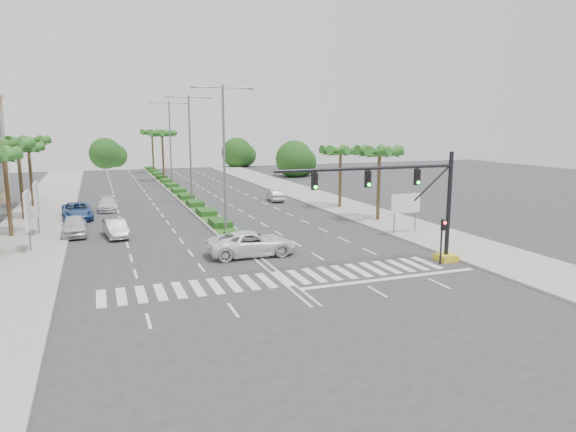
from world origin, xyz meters
The scene contains 26 objects.
ground centered at (0.00, 0.00, 0.00)m, with size 160.00×160.00×0.00m, color #333335.
footpath_right centered at (15.20, 20.00, 0.07)m, with size 6.00×120.00×0.15m, color gray.
footpath_left centered at (-15.20, 20.00, 0.07)m, with size 6.00×120.00×0.15m, color gray.
median centered at (0.00, 45.00, 0.10)m, with size 2.20×75.00×0.20m, color gray.
median_grass centered at (0.00, 45.00, 0.22)m, with size 1.80×75.00×0.04m, color #244F1B.
signal_gantry centered at (9.27, 0.00, 3.46)m, with size 12.60×1.20×7.20m.
pedestrian_signal centered at (10.60, -0.68, 2.04)m, with size 0.28×0.36×3.00m.
direction_sign centered at (13.50, 7.99, 2.45)m, with size 2.70×0.11×3.40m.
billboard_near centered at (-14.50, 12.00, 2.96)m, with size 0.18×2.10×4.35m.
billboard_far centered at (-14.50, 18.00, 2.96)m, with size 0.18×2.10×4.35m.
palm_left_mid centered at (-16.50, 18.00, 7.08)m, with size 4.57×4.68×7.95m.
palm_left_far centered at (-16.50, 26.00, 6.50)m, with size 4.57×4.68×7.35m.
palm_left_end centered at (-16.50, 34.00, 6.88)m, with size 4.57×4.68×7.75m.
palm_right_near centered at (14.50, 14.00, 6.20)m, with size 4.57×4.68×7.05m.
palm_right_far centered at (14.50, 22.00, 5.91)m, with size 4.57×4.68×6.75m.
palm_median_a centered at (0.00, 55.00, 7.17)m, with size 4.57×4.68×8.05m.
palm_median_b centered at (0.00, 70.00, 7.17)m, with size 4.57×4.68×8.05m.
streetlight_near centered at (0.00, 14.00, 6.81)m, with size 5.10×0.25×12.00m.
streetlight_mid centered at (0.00, 30.00, 6.81)m, with size 5.10×0.25×12.00m.
streetlight_far centered at (0.00, 46.00, 6.81)m, with size 5.10×0.25×12.00m.
car_parked_a centered at (-11.80, 16.96, 0.81)m, with size 1.91×4.76×1.62m, color silver.
car_parked_b centered at (-8.68, 15.25, 0.72)m, with size 1.51×4.34×1.43m, color #AFAFB4.
car_parked_c centered at (-11.80, 24.85, 0.79)m, with size 2.61×5.66×1.57m, color #2F5392.
car_parked_d centered at (-9.00, 29.12, 0.68)m, with size 1.91×4.69×1.36m, color silver.
car_crossing centered at (-0.12, 5.85, 0.85)m, with size 2.81×6.09×1.69m, color white.
car_right centered at (9.70, 29.33, 0.67)m, with size 1.42×4.09×1.35m, color #ACACB1.
Camera 1 is at (-9.79, -27.17, 8.92)m, focal length 32.00 mm.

